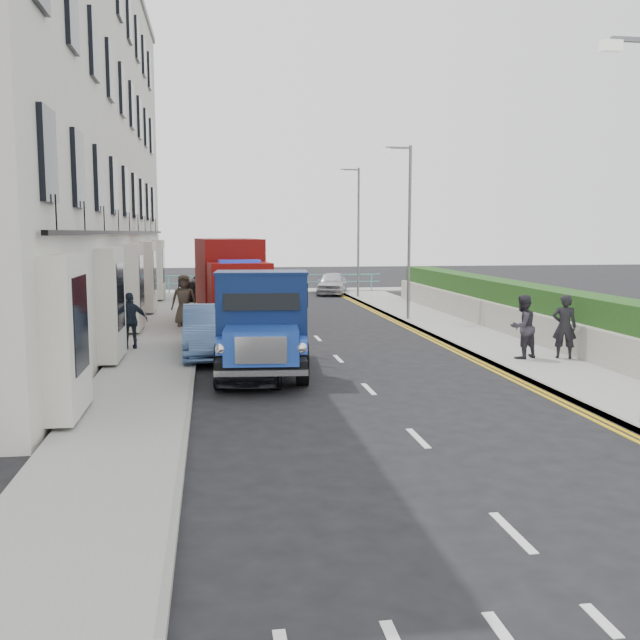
{
  "coord_description": "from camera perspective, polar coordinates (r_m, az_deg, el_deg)",
  "views": [
    {
      "loc": [
        -3.54,
        -13.79,
        3.61
      ],
      "look_at": [
        -0.85,
        3.89,
        1.4
      ],
      "focal_mm": 40.0,
      "sensor_mm": 36.0,
      "label": 1
    }
  ],
  "objects": [
    {
      "name": "bedford_lorry",
      "position": [
        17.66,
        -4.65,
        -0.8
      ],
      "size": [
        2.62,
        5.7,
        2.62
      ],
      "rotation": [
        0.0,
        0.0,
        -0.08
      ],
      "color": "black",
      "rests_on": "ground"
    },
    {
      "name": "garden_east",
      "position": [
        25.35,
        16.51,
        0.62
      ],
      "size": [
        1.45,
        28.0,
        1.75
      ],
      "color": "#B2AD9E",
      "rests_on": "ground"
    },
    {
      "name": "lamp_mid",
      "position": [
        28.84,
        6.93,
        7.77
      ],
      "size": [
        1.23,
        0.18,
        7.0
      ],
      "color": "slate",
      "rests_on": "ground"
    },
    {
      "name": "lamp_far",
      "position": [
        38.57,
        2.91,
        7.62
      ],
      "size": [
        1.23,
        0.18,
        7.0
      ],
      "color": "slate",
      "rests_on": "ground"
    },
    {
      "name": "parked_car_front",
      "position": [
        17.68,
        -5.48,
        -2.57
      ],
      "size": [
        2.08,
        4.09,
        1.33
      ],
      "primitive_type": "imported",
      "rotation": [
        0.0,
        0.0,
        -0.13
      ],
      "color": "black",
      "rests_on": "ground"
    },
    {
      "name": "ground",
      "position": [
        14.69,
        5.62,
        -7.22
      ],
      "size": [
        120.0,
        120.0,
        0.0
      ],
      "primitive_type": "plane",
      "color": "black",
      "rests_on": "ground"
    },
    {
      "name": "pavement_east",
      "position": [
        24.7,
        12.42,
        -1.38
      ],
      "size": [
        2.6,
        38.0,
        0.12
      ],
      "primitive_type": "cube",
      "color": "gray",
      "rests_on": "ground"
    },
    {
      "name": "pedestrian_east_near",
      "position": [
        20.85,
        18.97,
        -0.49
      ],
      "size": [
        0.77,
        0.65,
        1.79
      ],
      "primitive_type": "imported",
      "rotation": [
        0.0,
        0.0,
        2.73
      ],
      "color": "black",
      "rests_on": "pavement_east"
    },
    {
      "name": "seafront_railing",
      "position": [
        42.25,
        -3.83,
        2.93
      ],
      "size": [
        13.0,
        0.08,
        1.11
      ],
      "color": "#59B2A5",
      "rests_on": "ground"
    },
    {
      "name": "pedestrian_west_far",
      "position": [
        27.08,
        -10.83,
        1.56
      ],
      "size": [
        0.98,
        0.67,
        1.92
      ],
      "primitive_type": "imported",
      "rotation": [
        0.0,
        0.0,
        -0.07
      ],
      "color": "#463E32",
      "rests_on": "pavement_west"
    },
    {
      "name": "parked_car_mid",
      "position": [
        20.99,
        -8.73,
        -0.88
      ],
      "size": [
        1.69,
        4.57,
        1.49
      ],
      "primitive_type": "imported",
      "rotation": [
        0.0,
        0.0,
        0.02
      ],
      "color": "#5173AD",
      "rests_on": "ground"
    },
    {
      "name": "promenade",
      "position": [
        43.08,
        -3.92,
        2.31
      ],
      "size": [
        30.0,
        2.5,
        0.12
      ],
      "primitive_type": "cube",
      "color": "gray",
      "rests_on": "ground"
    },
    {
      "name": "sea_plane",
      "position": [
        73.96,
        -5.92,
        4.22
      ],
      "size": [
        120.0,
        120.0,
        0.0
      ],
      "primitive_type": "plane",
      "color": "#515F6E",
      "rests_on": "ground"
    },
    {
      "name": "seafront_car_left",
      "position": [
        38.52,
        -8.58,
        2.8
      ],
      "size": [
        3.0,
        5.94,
        1.61
      ],
      "primitive_type": "imported",
      "rotation": [
        0.0,
        0.0,
        3.2
      ],
      "color": "black",
      "rests_on": "ground"
    },
    {
      "name": "pedestrian_west_near",
      "position": [
        22.07,
        -14.9,
        -0.06
      ],
      "size": [
        1.06,
        0.61,
        1.7
      ],
      "primitive_type": "imported",
      "rotation": [
        0.0,
        0.0,
        3.34
      ],
      "color": "#19212E",
      "rests_on": "pavement_west"
    },
    {
      "name": "seafront_car_right",
      "position": [
        41.48,
        0.97,
        2.97
      ],
      "size": [
        2.51,
        4.11,
        1.31
      ],
      "primitive_type": "imported",
      "rotation": [
        0.0,
        0.0,
        -0.27
      ],
      "color": "silver",
      "rests_on": "ground"
    },
    {
      "name": "red_lorry",
      "position": [
        27.5,
        -7.17,
        3.19
      ],
      "size": [
        2.79,
        6.57,
        3.35
      ],
      "rotation": [
        0.0,
        0.0,
        0.1
      ],
      "color": "black",
      "rests_on": "ground"
    },
    {
      "name": "parked_car_rear",
      "position": [
        30.64,
        -6.86,
        1.61
      ],
      "size": [
        2.36,
        5.15,
        1.46
      ],
      "primitive_type": "imported",
      "rotation": [
        0.0,
        0.0,
        0.06
      ],
      "color": "silver",
      "rests_on": "ground"
    },
    {
      "name": "terrace_west",
      "position": [
        27.67,
        -21.61,
        13.95
      ],
      "size": [
        6.31,
        30.2,
        14.25
      ],
      "color": "silver",
      "rests_on": "ground"
    },
    {
      "name": "pedestrian_east_far",
      "position": [
        20.51,
        15.89,
        -0.52
      ],
      "size": [
        1.06,
        0.97,
        1.77
      ],
      "primitive_type": "imported",
      "rotation": [
        0.0,
        0.0,
        3.56
      ],
      "color": "#2F2B35",
      "rests_on": "pavement_east"
    },
    {
      "name": "pavement_west",
      "position": [
        23.12,
        -12.67,
        -1.96
      ],
      "size": [
        2.4,
        38.0,
        0.12
      ],
      "primitive_type": "cube",
      "color": "gray",
      "rests_on": "ground"
    }
  ]
}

